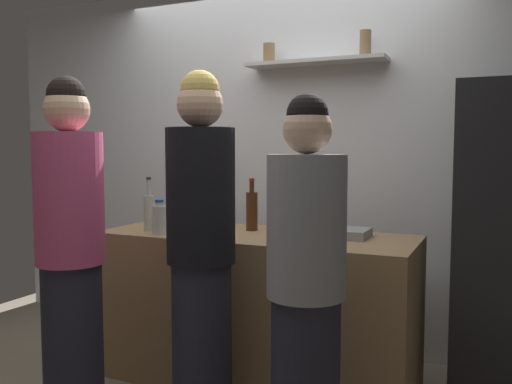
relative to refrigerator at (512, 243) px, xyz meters
The scene contains 12 objects.
back_wall_assembly 1.61m from the refrigerator, 165.15° to the left, with size 4.80×0.32×2.60m.
refrigerator is the anchor object (origin of this frame).
counter 1.49m from the refrigerator, 165.68° to the right, with size 1.87×0.71×0.89m, color #9E7A51.
baking_pan 0.94m from the refrigerator, 164.09° to the right, with size 0.34×0.24×0.05m, color gray.
utensil_holder 2.05m from the refrigerator, behind, with size 0.12×0.12×0.22m.
wine_bottle_amber_glass 1.49m from the refrigerator, behind, with size 0.07×0.07×0.32m.
wine_bottle_pale_glass 2.10m from the refrigerator, 165.89° to the right, with size 0.07×0.07×0.33m.
wine_bottle_green_glass 1.21m from the refrigerator, 168.07° to the right, with size 0.08×0.08×0.31m.
water_bottle_plastic 2.00m from the refrigerator, 162.57° to the right, with size 0.08×0.08×0.21m.
person_pink_top 2.35m from the refrigerator, 149.21° to the right, with size 0.34×0.34×1.76m.
person_grey_hoodie 1.37m from the refrigerator, 126.28° to the right, with size 0.34×0.34×1.63m.
person_blonde 1.71m from the refrigerator, 145.73° to the right, with size 0.34×0.34×1.78m.
Camera 1 is at (1.45, -2.44, 1.40)m, focal length 38.44 mm.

